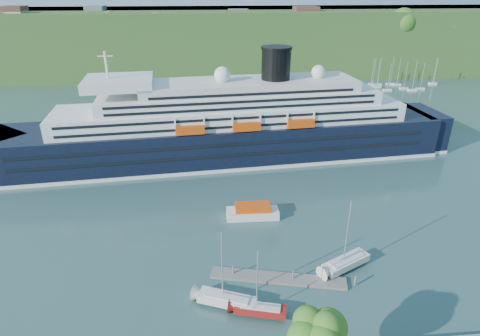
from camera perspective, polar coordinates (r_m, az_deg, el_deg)
name	(u,v)px	position (r m, az deg, el deg)	size (l,w,h in m)	color
far_hillside	(213,40)	(174.00, -3.82, 17.67)	(400.00, 50.00, 24.00)	#314F1F
cruise_ship	(223,106)	(81.09, -2.45, 8.80)	(101.17, 14.73, 22.72)	black
floating_pontoon	(278,278)	(52.28, 5.39, -15.32)	(16.93, 2.07, 0.38)	gray
sailboat_white_near	(227,273)	(45.59, -1.91, -14.73)	(7.42, 2.06, 9.58)	silver
sailboat_red	(261,286)	(45.03, 3.01, -16.48)	(6.38, 1.77, 8.24)	maroon
sailboat_white_far	(349,237)	(52.65, 15.30, -9.50)	(7.56, 2.10, 9.76)	silver
tender_launch	(253,211)	(63.49, 1.80, -6.11)	(8.31, 2.84, 2.30)	#D5460C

